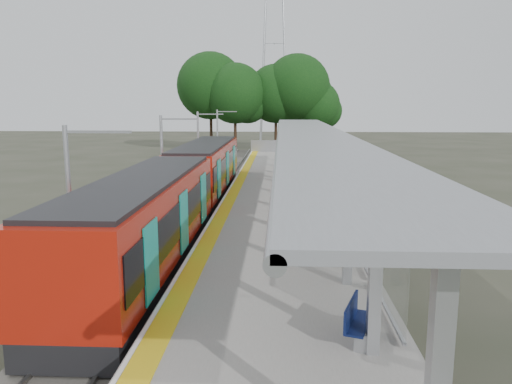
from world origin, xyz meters
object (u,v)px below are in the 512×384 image
bench_mid (335,225)px  bench_far (301,170)px  train (184,188)px  bench_near (355,320)px  info_pillar_near (288,213)px  litter_bin (303,202)px  info_pillar_far (293,169)px

bench_mid → bench_far: (-0.66, 15.20, 0.06)m
train → bench_near: bearing=-64.8°
train → info_pillar_near: 6.23m
bench_mid → bench_far: 15.22m
info_pillar_near → litter_bin: 3.48m
train → info_pillar_far: train is taller
info_pillar_near → litter_bin: bearing=63.9°
train → bench_far: 11.85m
bench_near → bench_mid: (0.45, 8.22, 0.04)m
bench_far → litter_bin: bearing=-87.0°
bench_near → info_pillar_near: info_pillar_near is taller
bench_near → info_pillar_far: size_ratio=0.77×
train → litter_bin: (5.68, -0.42, -0.55)m
bench_far → info_pillar_near: bearing=-89.6°
info_pillar_far → litter_bin: size_ratio=1.83×
bench_near → litter_bin: bearing=111.1°
bench_near → litter_bin: 12.81m
bench_near → bench_far: 23.42m
info_pillar_near → info_pillar_far: bearing=74.3°
train → info_pillar_near: size_ratio=16.88×
bench_mid → info_pillar_far: (-1.25, 14.01, 0.27)m
litter_bin → bench_near: bearing=-87.6°
info_pillar_far → train: bearing=-144.1°
bench_near → info_pillar_near: size_ratio=0.85×
litter_bin → train: bearing=175.7°
bench_near → train: bearing=133.9°
litter_bin → bench_far: bearing=88.2°
train → bench_far: size_ratio=16.58×
bench_far → train: bearing=-115.7°
bench_far → info_pillar_near: (-1.10, -14.01, 0.12)m
bench_far → litter_bin: bench_far is taller
info_pillar_near → litter_bin: (0.76, 3.39, -0.21)m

